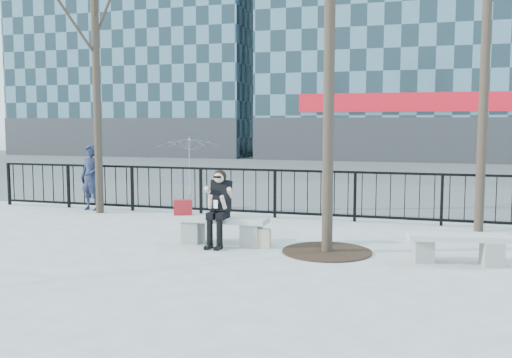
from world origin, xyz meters
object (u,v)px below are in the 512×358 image
(bench_second, at_px, (457,246))
(seated_woman, at_px, (218,208))
(standing_man, at_px, (91,178))
(bench_main, at_px, (222,227))

(bench_second, height_order, seated_woman, seated_woman)
(bench_second, bearing_deg, seated_woman, 168.54)
(bench_second, xyz_separation_m, standing_man, (-8.35, 3.08, 0.53))
(bench_second, relative_size, seated_woman, 1.12)
(bench_main, bearing_deg, seated_woman, -90.00)
(bench_second, relative_size, standing_man, 0.93)
(seated_woman, bearing_deg, bench_second, -1.70)
(bench_main, bearing_deg, standing_man, 147.56)
(bench_main, distance_m, seated_woman, 0.40)
(seated_woman, bearing_deg, standing_man, 146.10)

